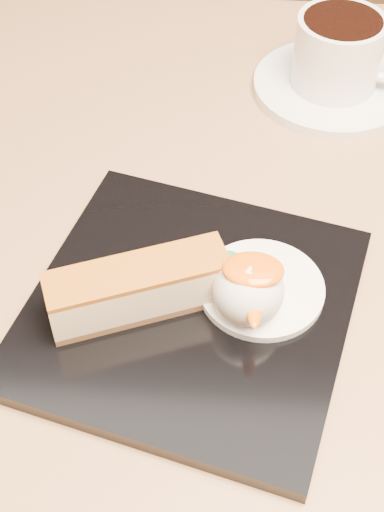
# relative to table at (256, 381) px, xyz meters

# --- Properties ---
(table) EXTENTS (0.80, 0.80, 0.72)m
(table) POSITION_rel_table_xyz_m (0.00, 0.00, 0.00)
(table) COLOR black
(table) RESTS_ON ground
(dessert_plate) EXTENTS (0.27, 0.27, 0.01)m
(dessert_plate) POSITION_rel_table_xyz_m (-0.06, -0.04, 0.16)
(dessert_plate) COLOR black
(dessert_plate) RESTS_ON table
(cheesecake) EXTENTS (0.13, 0.08, 0.04)m
(cheesecake) POSITION_rel_table_xyz_m (-0.09, -0.05, 0.19)
(cheesecake) COLOR brown
(cheesecake) RESTS_ON dessert_plate
(cream_smear) EXTENTS (0.09, 0.09, 0.01)m
(cream_smear) POSITION_rel_table_xyz_m (-0.01, -0.03, 0.17)
(cream_smear) COLOR white
(cream_smear) RESTS_ON dessert_plate
(ice_cream_scoop) EXTENTS (0.05, 0.05, 0.05)m
(ice_cream_scoop) POSITION_rel_table_xyz_m (-0.02, -0.05, 0.19)
(ice_cream_scoop) COLOR white
(ice_cream_scoop) RESTS_ON cream_smear
(mango_sauce) EXTENTS (0.04, 0.03, 0.01)m
(mango_sauce) POSITION_rel_table_xyz_m (-0.02, -0.05, 0.21)
(mango_sauce) COLOR #EF5F07
(mango_sauce) RESTS_ON ice_cream_scoop
(mint_sprig) EXTENTS (0.03, 0.02, 0.00)m
(mint_sprig) POSITION_rel_table_xyz_m (-0.04, -0.00, 0.17)
(mint_sprig) COLOR #2A803D
(mint_sprig) RESTS_ON cream_smear
(saucer) EXTENTS (0.15, 0.15, 0.01)m
(saucer) POSITION_rel_table_xyz_m (0.06, 0.23, 0.16)
(saucer) COLOR white
(saucer) RESTS_ON table
(coffee_cup) EXTENTS (0.11, 0.08, 0.07)m
(coffee_cup) POSITION_rel_table_xyz_m (0.06, 0.23, 0.20)
(coffee_cup) COLOR white
(coffee_cup) RESTS_ON saucer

